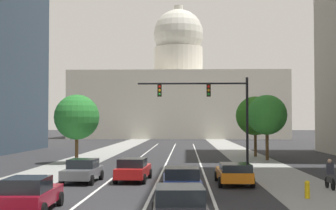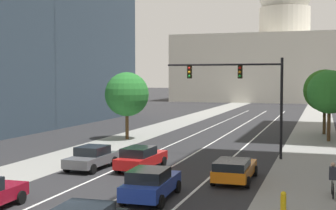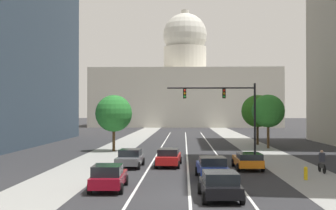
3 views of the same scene
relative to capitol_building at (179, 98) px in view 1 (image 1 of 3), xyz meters
name	(u,v)px [view 1 (image 1 of 3)]	position (x,y,z in m)	size (l,w,h in m)	color
ground_plane	(171,154)	(0.00, -67.69, -10.18)	(400.00, 400.00, 0.00)	#2B2B2D
sidewalk_left	(91,157)	(-8.61, -72.69, -10.17)	(4.53, 130.00, 0.01)	gray
sidewalk_right	(248,158)	(8.61, -72.69, -10.17)	(4.53, 130.00, 0.01)	gray
lane_stripe_left	(130,165)	(-3.17, -82.69, -10.17)	(0.16, 90.00, 0.01)	white
lane_stripe_center	(165,165)	(0.00, -82.69, -10.17)	(0.16, 90.00, 0.01)	white
lane_stripe_right	(201,165)	(3.17, -82.69, -10.17)	(0.16, 90.00, 0.01)	white
capitol_building	(179,98)	(0.00, 0.00, 0.00)	(52.39, 26.08, 34.16)	beige
car_gray	(83,170)	(-4.75, -95.55, -9.42)	(2.17, 4.34, 1.48)	slate
car_red	(133,169)	(-1.59, -94.85, -9.40)	(2.17, 4.84, 1.51)	red
car_blue	(181,182)	(1.59, -101.68, -9.38)	(2.21, 4.67, 1.56)	#1E389E
car_black	(180,205)	(1.59, -108.62, -9.40)	(2.27, 4.22, 1.48)	black
car_orange	(234,173)	(4.76, -96.52, -9.44)	(2.14, 4.80, 1.37)	orange
car_crimson	(30,194)	(-4.75, -106.10, -9.39)	(2.09, 4.50, 1.53)	maroon
traffic_signal_mast	(213,103)	(3.98, -88.04, -4.85)	(8.71, 0.39, 7.36)	black
fire_hydrant	(307,189)	(7.89, -101.82, -9.72)	(0.26, 0.35, 0.91)	yellow
cyclist	(330,174)	(10.02, -98.36, -9.33)	(0.37, 1.70, 1.72)	black
street_tree_near_right	(255,116)	(9.65, -71.06, -5.61)	(4.38, 4.38, 6.77)	#51381E
street_tree_mid_right	(267,115)	(10.04, -76.67, -5.59)	(4.05, 4.05, 6.63)	#51381E
street_tree_mid_left	(77,117)	(-8.36, -81.11, -5.86)	(4.22, 4.22, 6.44)	#51381E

